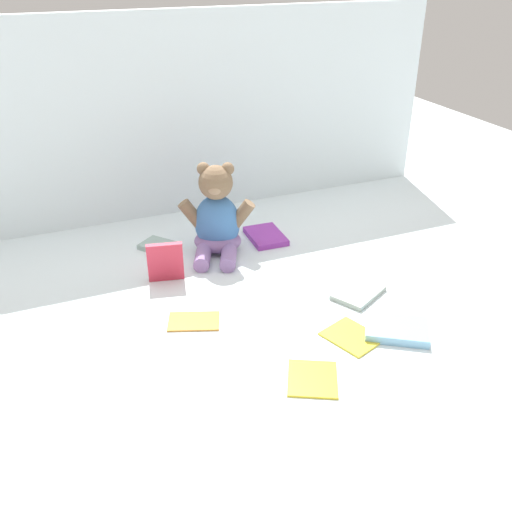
{
  "coord_description": "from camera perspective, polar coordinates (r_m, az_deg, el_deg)",
  "views": [
    {
      "loc": [
        -0.45,
        -1.19,
        0.74
      ],
      "look_at": [
        -0.01,
        -0.1,
        0.1
      ],
      "focal_mm": 39.96,
      "sensor_mm": 36.0,
      "label": 1
    }
  ],
  "objects": [
    {
      "name": "book_case_7",
      "position": [
        1.25,
        9.59,
        -7.87
      ],
      "size": [
        0.13,
        0.14,
        0.01
      ],
      "primitive_type": "cube",
      "rotation": [
        0.0,
        0.0,
        0.35
      ],
      "color": "yellow",
      "rests_on": "ground_plane"
    },
    {
      "name": "book_case_2",
      "position": [
        1.61,
        -9.62,
        0.98
      ],
      "size": [
        0.12,
        0.13,
        0.01
      ],
      "primitive_type": "cube",
      "rotation": [
        0.0,
        0.0,
        0.69
      ],
      "color": "#8AA59F",
      "rests_on": "ground_plane"
    },
    {
      "name": "book_case_5",
      "position": [
        1.43,
        -9.06,
        -0.6
      ],
      "size": [
        0.09,
        0.04,
        0.1
      ],
      "primitive_type": "cube",
      "rotation": [
        0.08,
        0.0,
        -0.21
      ],
      "color": "#BD2A3F",
      "rests_on": "ground_plane"
    },
    {
      "name": "book_case_0",
      "position": [
        1.4,
        10.19,
        -3.64
      ],
      "size": [
        0.15,
        0.13,
        0.01
      ],
      "primitive_type": "cube",
      "rotation": [
        0.0,
        0.0,
        5.21
      ],
      "color": "#919E94",
      "rests_on": "ground_plane"
    },
    {
      "name": "book_case_1",
      "position": [
        1.14,
        5.68,
        -12.04
      ],
      "size": [
        0.13,
        0.14,
        0.01
      ],
      "primitive_type": "cube",
      "rotation": [
        0.0,
        0.0,
        2.67
      ],
      "color": "gold",
      "rests_on": "ground_plane"
    },
    {
      "name": "ground_plane",
      "position": [
        1.47,
        -1.29,
        -1.66
      ],
      "size": [
        3.2,
        3.2,
        0.0
      ],
      "primitive_type": "plane",
      "color": "silver"
    },
    {
      "name": "book_case_4",
      "position": [
        1.29,
        -6.25,
        -6.44
      ],
      "size": [
        0.13,
        0.11,
        0.01
      ],
      "primitive_type": "cube",
      "rotation": [
        0.0,
        0.0,
        4.36
      ],
      "color": "orange",
      "rests_on": "ground_plane"
    },
    {
      "name": "backdrop_drape",
      "position": [
        1.76,
        -6.86,
        13.74
      ],
      "size": [
        1.61,
        0.03,
        0.59
      ],
      "primitive_type": "cube",
      "color": "white",
      "rests_on": "ground_plane"
    },
    {
      "name": "book_case_6",
      "position": [
        1.28,
        13.89,
        -7.16
      ],
      "size": [
        0.16,
        0.15,
        0.02
      ],
      "primitive_type": "cube",
      "rotation": [
        0.0,
        0.0,
        4.14
      ],
      "color": "#7FBADF",
      "rests_on": "ground_plane"
    },
    {
      "name": "teddy_bear",
      "position": [
        1.54,
        -3.94,
        3.61
      ],
      "size": [
        0.2,
        0.21,
        0.25
      ],
      "rotation": [
        0.0,
        0.0,
        -0.4
      ],
      "color": "#3F72B2",
      "rests_on": "ground_plane"
    },
    {
      "name": "book_case_3",
      "position": [
        1.64,
        0.97,
        2.0
      ],
      "size": [
        0.1,
        0.14,
        0.02
      ],
      "primitive_type": "cube",
      "rotation": [
        0.0,
        0.0,
        6.25
      ],
      "color": "purple",
      "rests_on": "ground_plane"
    }
  ]
}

